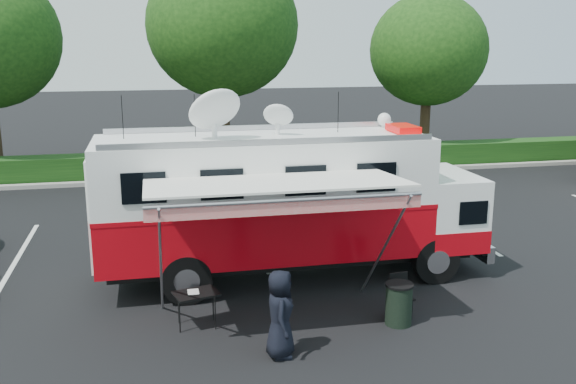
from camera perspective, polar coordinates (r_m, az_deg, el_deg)
ground_plane at (r=15.04m, az=0.41°, el=-7.50°), size 120.00×120.00×0.00m
back_border at (r=26.95m, az=-3.30°, el=12.56°), size 60.00×6.14×8.87m
stall_lines at (r=17.73m, az=-3.30°, el=-4.23°), size 24.12×5.50×0.01m
command_truck at (r=14.48m, az=0.13°, el=-0.83°), size 8.77×2.41×4.21m
awning at (r=11.72m, az=-1.00°, el=0.35°), size 4.79×2.49×2.89m
person at (r=11.51m, az=-0.69°, el=-14.34°), size 0.60×0.83×1.57m
folding_table at (r=12.43m, az=-8.17°, el=-9.04°), size 0.93×0.76×0.69m
folding_chair at (r=13.04m, az=9.90°, el=-8.67°), size 0.44×0.46×0.86m
trash_bin at (r=12.67m, az=9.82°, el=-9.77°), size 0.55×0.55×0.83m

